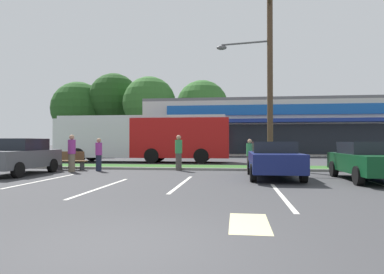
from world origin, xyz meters
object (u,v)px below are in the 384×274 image
at_px(car_4, 89,149).
at_px(pedestrian_by_pole, 72,153).
at_px(car_0, 367,160).
at_px(car_3, 19,156).
at_px(city_bus, 143,137).
at_px(utility_pole, 267,74).
at_px(car_2, 274,159).
at_px(pedestrian_far, 99,155).
at_px(pedestrian_mid, 250,155).
at_px(pedestrian_near_bench, 179,153).
at_px(bus_stop_bench, 70,160).

xyz_separation_m(car_4, pedestrian_by_pole, (5.55, -14.39, 0.13)).
distance_m(car_0, car_3, 14.36).
xyz_separation_m(city_bus, car_0, (11.41, -10.13, -1.01)).
bearing_deg(pedestrian_by_pole, utility_pole, 152.74).
xyz_separation_m(car_2, pedestrian_by_pole, (-9.30, 1.53, 0.14)).
bearing_deg(pedestrian_far, pedestrian_mid, -103.38).
xyz_separation_m(car_3, pedestrian_mid, (10.16, 2.94, -0.01)).
bearing_deg(pedestrian_near_bench, car_2, -49.88).
distance_m(bus_stop_bench, car_4, 14.16).
height_order(pedestrian_near_bench, pedestrian_far, pedestrian_near_bench).
height_order(bus_stop_bench, pedestrian_mid, pedestrian_mid).
bearing_deg(car_2, pedestrian_far, -104.94).
xyz_separation_m(utility_pole, city_bus, (-8.19, 5.17, -3.28)).
xyz_separation_m(car_3, pedestrian_near_bench, (6.64, 3.00, 0.09)).
distance_m(bus_stop_bench, pedestrian_by_pole, 1.34).
xyz_separation_m(utility_pole, car_3, (-11.14, -4.45, -4.24)).
height_order(car_2, car_4, car_4).
bearing_deg(car_2, car_3, -89.96).
distance_m(utility_pole, pedestrian_by_pole, 10.72).
bearing_deg(bus_stop_bench, utility_pole, -169.86).
xyz_separation_m(city_bus, pedestrian_far, (-0.17, -7.42, -0.95)).
bearing_deg(bus_stop_bench, pedestrian_far, 165.44).
bearing_deg(bus_stop_bench, pedestrian_mid, -178.16).
relative_size(city_bus, car_0, 2.63).
xyz_separation_m(city_bus, pedestrian_near_bench, (3.69, -6.62, -0.87)).
xyz_separation_m(bus_stop_bench, car_0, (13.29, -3.16, 0.25)).
bearing_deg(pedestrian_mid, city_bus, 88.00).
relative_size(pedestrian_by_pole, pedestrian_mid, 1.13).
height_order(utility_pole, pedestrian_near_bench, utility_pole).
distance_m(bus_stop_bench, car_2, 10.28).
height_order(bus_stop_bench, car_0, car_0).
bearing_deg(utility_pole, car_0, -57.04).
height_order(car_3, pedestrian_by_pole, pedestrian_by_pole).
height_order(car_0, pedestrian_near_bench, pedestrian_near_bench).
distance_m(utility_pole, car_2, 6.18).
bearing_deg(car_2, pedestrian_mid, -164.10).
bearing_deg(pedestrian_by_pole, car_3, -2.30).
bearing_deg(car_3, pedestrian_by_pole, 132.11).
height_order(car_2, pedestrian_near_bench, pedestrian_near_bench).
xyz_separation_m(bus_stop_bench, car_4, (-4.92, 13.28, 0.26)).
bearing_deg(car_2, pedestrian_near_bench, -124.50).
bearing_deg(car_4, pedestrian_near_bench, 129.08).
height_order(bus_stop_bench, car_3, car_3).
distance_m(utility_pole, car_4, 19.36).
distance_m(pedestrian_near_bench, pedestrian_far, 3.95).
relative_size(city_bus, pedestrian_mid, 7.76).
distance_m(utility_pole, pedestrian_mid, 4.62).
bearing_deg(pedestrian_by_pole, bus_stop_bench, -104.62).
bearing_deg(pedestrian_mid, car_2, -123.32).
xyz_separation_m(city_bus, car_4, (-6.80, 6.31, -1.00)).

